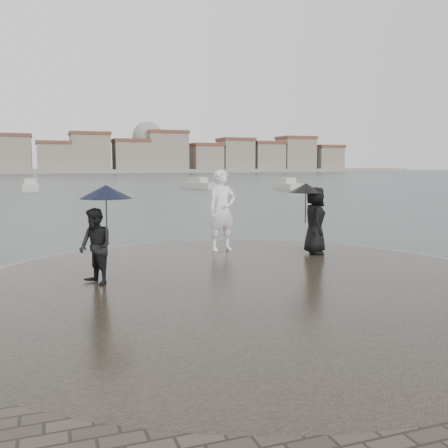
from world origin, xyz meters
name	(u,v)px	position (x,y,z in m)	size (l,w,h in m)	color
ground	(337,360)	(0.00, 0.00, 0.00)	(400.00, 400.00, 0.00)	#2B3835
kerb_ring	(245,292)	(0.00, 3.50, 0.16)	(12.50, 12.50, 0.32)	gray
quay_tip	(245,291)	(0.00, 3.50, 0.18)	(11.90, 11.90, 0.36)	#2D261E
statue	(222,210)	(0.88, 7.37, 1.52)	(0.84, 0.55, 2.31)	white
visitor_left	(99,229)	(-2.86, 4.46, 1.51)	(1.24, 1.13, 2.04)	black
visitor_right	(313,214)	(3.05, 6.00, 1.46)	(1.18, 1.11, 1.95)	black
far_skyline	(32,155)	(-6.29, 160.71, 5.61)	(260.00, 20.00, 37.00)	gray
boats	(118,188)	(3.45, 45.95, 0.38)	(43.12, 17.77, 1.50)	#BAB5A7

